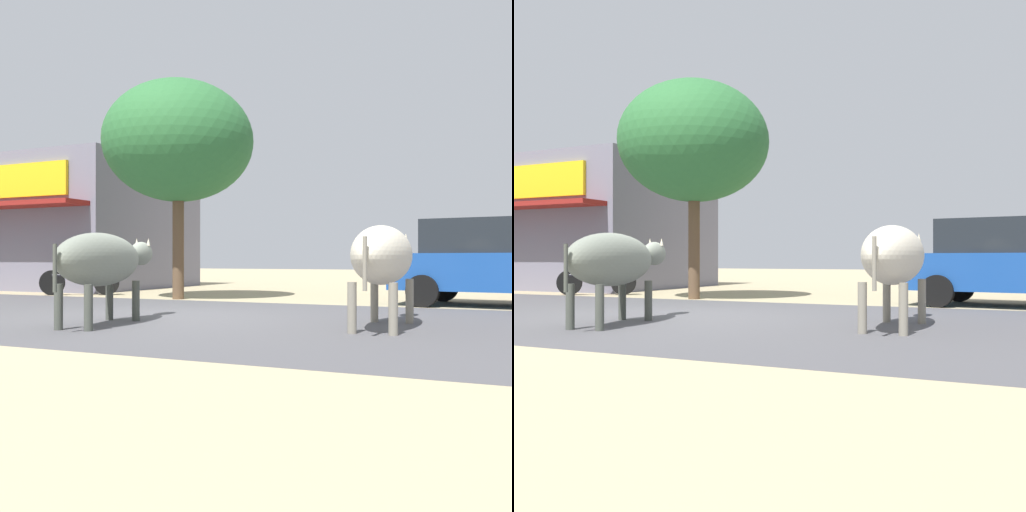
{
  "view_description": "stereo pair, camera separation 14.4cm",
  "coord_description": "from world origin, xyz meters",
  "views": [
    {
      "loc": [
        5.18,
        -7.92,
        0.9
      ],
      "look_at": [
        0.85,
        1.76,
        0.94
      ],
      "focal_mm": 42.35,
      "sensor_mm": 36.0,
      "label": 1
    },
    {
      "loc": [
        5.31,
        -7.86,
        0.9
      ],
      "look_at": [
        0.85,
        1.76,
        0.94
      ],
      "focal_mm": 42.35,
      "sensor_mm": 36.0,
      "label": 2
    }
  ],
  "objects": [
    {
      "name": "parked_hatchback_car",
      "position": [
        4.7,
        4.26,
        0.84
      ],
      "size": [
        4.08,
        2.21,
        1.64
      ],
      "color": "#1A4898",
      "rests_on": "ground"
    },
    {
      "name": "ground",
      "position": [
        0.0,
        0.0,
        0.0
      ],
      "size": [
        80.0,
        80.0,
        0.0
      ],
      "primitive_type": "plane",
      "color": "tan"
    },
    {
      "name": "cow_near_brown",
      "position": [
        -0.08,
        -1.28,
        0.87
      ],
      "size": [
        0.89,
        2.55,
        1.25
      ],
      "color": "slate",
      "rests_on": "ground"
    },
    {
      "name": "cow_far_dark",
      "position": [
        3.49,
        -0.09,
        0.93
      ],
      "size": [
        0.78,
        2.77,
        1.33
      ],
      "color": "beige",
      "rests_on": "ground"
    },
    {
      "name": "asphalt_road",
      "position": [
        0.0,
        0.0,
        0.0
      ],
      "size": [
        72.0,
        6.63,
        0.0
      ],
      "primitive_type": "cube",
      "color": "#4E4D51",
      "rests_on": "ground"
    },
    {
      "name": "parked_motorcycle",
      "position": [
        -4.81,
        3.84,
        0.47
      ],
      "size": [
        1.73,
        0.99,
        1.06
      ],
      "color": "black",
      "rests_on": "ground"
    },
    {
      "name": "roadside_tree",
      "position": [
        -1.86,
        3.58,
        3.49
      ],
      "size": [
        3.35,
        3.35,
        4.84
      ],
      "color": "brown",
      "rests_on": "ground"
    },
    {
      "name": "storefront_left_cafe",
      "position": [
        -9.17,
        7.06,
        1.93
      ],
      "size": [
        8.75,
        6.29,
        3.86
      ],
      "color": "slate",
      "rests_on": "ground"
    }
  ]
}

